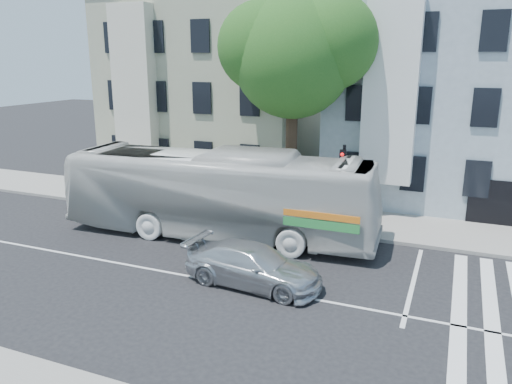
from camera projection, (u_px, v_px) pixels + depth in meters
The scene contains 9 objects.
ground at pixel (212, 281), 17.37m from camera, with size 120.00×120.00×0.00m, color black.
sidewalk_far at pixel (287, 214), 24.49m from camera, with size 80.00×4.00×0.15m, color gray.
building_left at pixel (220, 90), 31.90m from camera, with size 12.00×10.00×11.00m, color #A3A68B.
building_right at pixel (454, 96), 26.75m from camera, with size 12.00×10.00×11.00m, color #8D9CA7.
street_tree at pixel (296, 50), 23.10m from camera, with size 7.30×5.90×11.10m.
bus at pixel (219, 194), 21.30m from camera, with size 13.57×3.18×3.78m, color silver.
sedan at pixel (253, 265), 16.92m from camera, with size 4.82×1.96×1.40m, color silver.
hedge at pixel (203, 207), 24.23m from camera, with size 8.50×0.84×0.70m, color #366420, non-canonical shape.
traffic_signal at pixel (342, 179), 20.85m from camera, with size 0.42×0.52×4.03m.
Camera 1 is at (7.49, -14.18, 7.52)m, focal length 35.00 mm.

